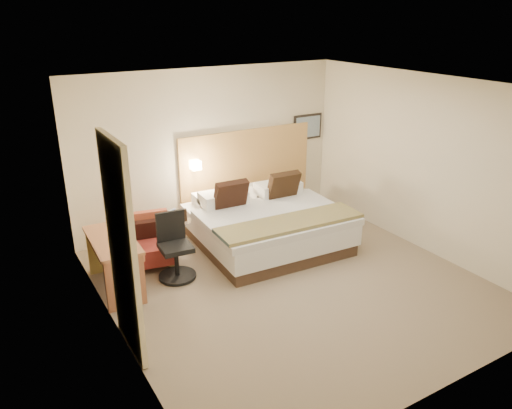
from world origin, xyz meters
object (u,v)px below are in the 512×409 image
lounge_chair (147,245)px  side_table (178,234)px  bed (266,224)px  desk_chair (175,252)px  desk (115,249)px

lounge_chair → side_table: lounge_chair is taller
bed → desk_chair: size_ratio=2.46×
lounge_chair → desk: lounge_chair is taller
bed → desk: bed is taller
lounge_chair → desk: size_ratio=0.67×
bed → lounge_chair: size_ratio=2.83×
bed → desk: 2.48m
bed → desk_chair: bed is taller
bed → desk_chair: bearing=-171.2°
bed → lounge_chair: (-1.87, 0.33, -0.05)m
desk → desk_chair: bearing=-8.2°
desk → desk_chair: desk_chair is taller
bed → desk: (-2.46, -0.14, 0.24)m
desk_chair → bed: bearing=8.8°
side_table → desk: 1.34m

